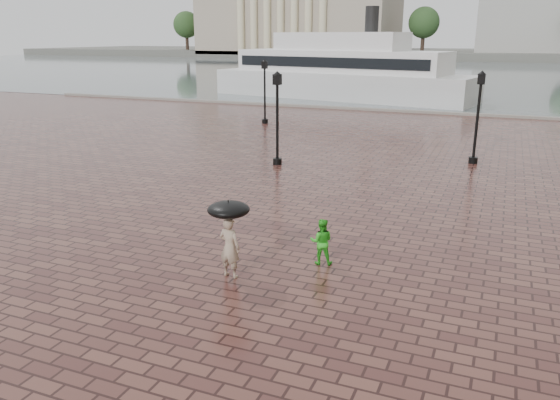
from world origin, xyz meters
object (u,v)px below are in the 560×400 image
(adult_pedestrian, at_px, (230,247))
(child_pedestrian, at_px, (321,241))
(street_lamps, at_px, (399,105))
(ferry_near, at_px, (340,72))

(adult_pedestrian, height_order, child_pedestrian, adult_pedestrian)
(adult_pedestrian, xyz_separation_m, child_pedestrian, (1.96, 1.75, -0.17))
(child_pedestrian, bearing_deg, street_lamps, -101.13)
(ferry_near, bearing_deg, child_pedestrian, -63.25)
(child_pedestrian, relative_size, ferry_near, 0.05)
(ferry_near, bearing_deg, adult_pedestrian, -66.32)
(adult_pedestrian, bearing_deg, ferry_near, -71.06)
(adult_pedestrian, bearing_deg, street_lamps, -85.32)
(adult_pedestrian, height_order, ferry_near, ferry_near)
(street_lamps, bearing_deg, ferry_near, 114.18)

